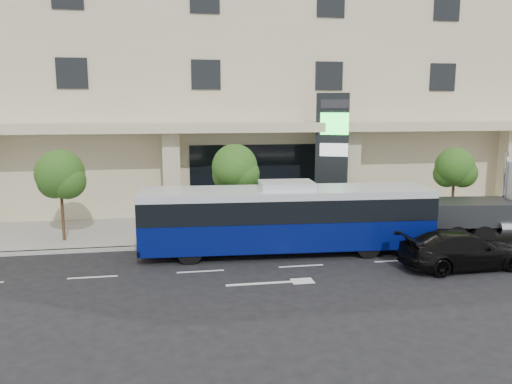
# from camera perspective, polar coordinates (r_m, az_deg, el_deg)

# --- Properties ---
(ground) EXTENTS (120.00, 120.00, 0.00)m
(ground) POSITION_cam_1_polar(r_m,az_deg,el_deg) (21.54, 4.16, -7.21)
(ground) COLOR black
(ground) RESTS_ON ground
(sidewalk) EXTENTS (120.00, 6.00, 0.15)m
(sidewalk) POSITION_cam_1_polar(r_m,az_deg,el_deg) (26.24, 1.57, -3.94)
(sidewalk) COLOR gray
(sidewalk) RESTS_ON ground
(curb) EXTENTS (120.00, 0.30, 0.15)m
(curb) POSITION_cam_1_polar(r_m,az_deg,el_deg) (23.39, 3.00, -5.64)
(curb) COLOR gray
(curb) RESTS_ON ground
(convention_center) EXTENTS (60.00, 17.60, 20.00)m
(convention_center) POSITION_cam_1_polar(r_m,az_deg,el_deg) (35.97, -1.70, 15.61)
(convention_center) COLOR #C2B392
(convention_center) RESTS_ON ground
(tree_left) EXTENTS (2.27, 2.20, 4.22)m
(tree_left) POSITION_cam_1_polar(r_m,az_deg,el_deg) (24.33, -21.42, 1.59)
(tree_left) COLOR #422B19
(tree_left) RESTS_ON sidewalk
(tree_mid) EXTENTS (2.28, 2.20, 4.38)m
(tree_mid) POSITION_cam_1_polar(r_m,az_deg,el_deg) (23.98, -2.38, 2.50)
(tree_mid) COLOR #422B19
(tree_mid) RESTS_ON sidewalk
(tree_right) EXTENTS (2.10, 2.00, 4.04)m
(tree_right) POSITION_cam_1_polar(r_m,az_deg,el_deg) (27.88, 21.79, 2.36)
(tree_right) COLOR #422B19
(tree_right) RESTS_ON sidewalk
(city_bus) EXTENTS (12.51, 3.28, 3.14)m
(city_bus) POSITION_cam_1_polar(r_m,az_deg,el_deg) (21.44, 3.47, -2.88)
(city_bus) COLOR black
(city_bus) RESTS_ON ground
(black_sedan) EXTENTS (5.12, 2.25, 1.46)m
(black_sedan) POSITION_cam_1_polar(r_m,az_deg,el_deg) (21.27, 22.54, -6.12)
(black_sedan) COLOR black
(black_sedan) RESTS_ON ground
(signage_pylon) EXTENTS (1.79, 1.25, 6.84)m
(signage_pylon) POSITION_cam_1_polar(r_m,az_deg,el_deg) (27.06, 8.66, 3.98)
(signage_pylon) COLOR black
(signage_pylon) RESTS_ON sidewalk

